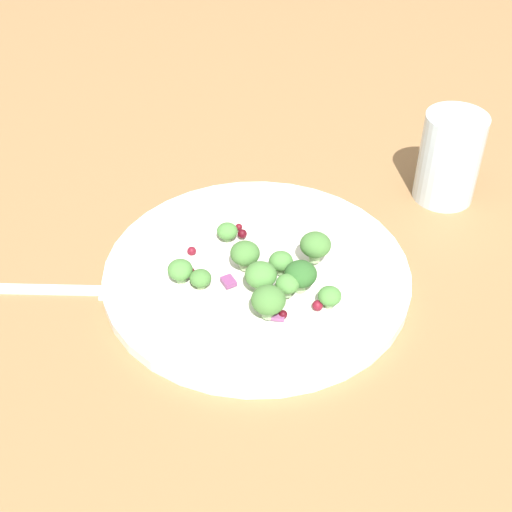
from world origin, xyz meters
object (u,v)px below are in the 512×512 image
broccoli_floret_2 (268,301)px  broccoli_floret_0 (315,245)px  water_glass (450,158)px  broccoli_floret_1 (227,232)px  fork (53,289)px  plate (256,271)px

broccoli_floret_2 → broccoli_floret_0: bearing=-174.8°
broccoli_floret_0 → water_glass: bearing=168.6°
broccoli_floret_1 → water_glass: size_ratio=0.21×
broccoli_floret_0 → fork: (16.56, -18.16, -3.52)cm
broccoli_floret_1 → water_glass: (-21.73, 12.76, 2.46)cm
fork → water_glass: 42.57cm
plate → fork: bearing=-47.0°
plate → broccoli_floret_0: size_ratio=9.83×
plate → broccoli_floret_2: bearing=46.2°
plate → broccoli_floret_1: (-1.34, -4.63, 1.61)cm
plate → broccoli_floret_1: bearing=-106.2°
water_glass → plate: bearing=-19.4°
broccoli_floret_2 → broccoli_floret_1: bearing=-122.5°
broccoli_floret_1 → plate: bearing=73.8°
plate → water_glass: (-23.08, 8.13, 4.07)cm
broccoli_floret_0 → water_glass: water_glass is taller
plate → broccoli_floret_0: (-3.55, 4.21, 2.91)cm
fork → water_glass: bearing=148.5°
broccoli_floret_2 → water_glass: 28.05cm
broccoli_floret_0 → broccoli_floret_1: size_ratio=1.42×
plate → water_glass: bearing=160.6°
plate → fork: plate is taller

